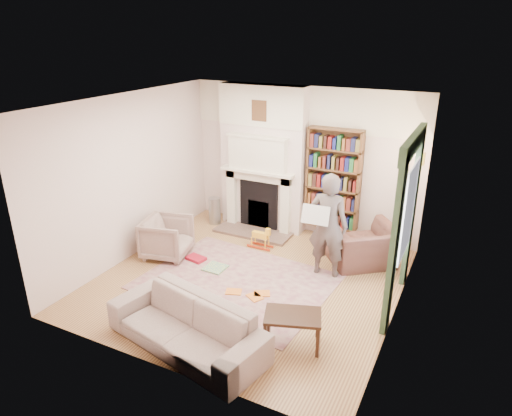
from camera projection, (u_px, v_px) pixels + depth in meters
The scene contains 25 objects.
floor at pixel (249, 280), 7.29m from camera, with size 4.50×4.50×0.00m, color brown.
ceiling at pixel (248, 102), 6.26m from camera, with size 4.50×4.50×0.00m, color white.
wall_back at pixel (303, 161), 8.65m from camera, with size 4.50×4.50×0.00m, color beige.
wall_front at pixel (152, 263), 4.90m from camera, with size 4.50×4.50×0.00m, color beige.
wall_left at pixel (131, 177), 7.71m from camera, with size 4.50×4.50×0.00m, color beige.
wall_right at pixel (404, 225), 5.84m from camera, with size 4.50×4.50×0.00m, color beige.
fireplace at pixel (263, 160), 8.79m from camera, with size 1.70×0.58×2.80m.
bookcase at pixel (333, 179), 8.35m from camera, with size 1.00×0.24×1.85m, color brown.
window at pixel (409, 211), 6.16m from camera, with size 0.02×0.90×1.30m, color silver.
curtain_left at pixel (394, 248), 5.68m from camera, with size 0.07×0.32×2.40m, color #30482E.
curtain_right at pixel (412, 210), 6.85m from camera, with size 0.07×0.32×2.40m, color #30482E.
pelmet at pixel (414, 143), 5.84m from camera, with size 0.09×1.70×0.24m, color #30482E.
wall_sconce at pixel (411, 158), 6.99m from camera, with size 0.20×0.24×0.24m, color gold, non-canonical shape.
rug at pixel (236, 282), 7.23m from camera, with size 2.84×2.18×0.01m, color #BBA88D.
armchair_reading at pixel (363, 245), 7.66m from camera, with size 1.07×0.93×0.69m, color #452525.
armchair_left at pixel (167, 237), 7.95m from camera, with size 0.75×0.78×0.71m, color #A39986.
sofa at pixel (186, 326), 5.66m from camera, with size 2.13×0.83×0.62m, color #BDB49C.
man_reading at pixel (328, 226), 7.16m from camera, with size 0.63×0.41×1.72m, color #514441.
newspaper at pixel (315, 215), 6.97m from camera, with size 0.43×0.02×0.30m, color beige.
coffee_table at pixel (292, 330), 5.72m from camera, with size 0.70×0.45×0.45m, color #381E13, non-canonical shape.
paraffin_heater at pixel (215, 211), 9.31m from camera, with size 0.24×0.24×0.55m, color #93969A.
rocking_horse at pixel (260, 237), 8.29m from camera, with size 0.46×0.19×0.41m, color yellow, non-canonical shape.
board_game at pixel (215, 268), 7.60m from camera, with size 0.34×0.34×0.03m, color #D3DA4C.
game_box_lid at pixel (196, 258), 7.89m from camera, with size 0.32×0.22×0.05m, color maroon.
comic_annuals at pixel (250, 294), 6.86m from camera, with size 0.70×0.41×0.02m.
Camera 1 is at (2.94, -5.63, 3.75)m, focal length 32.00 mm.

